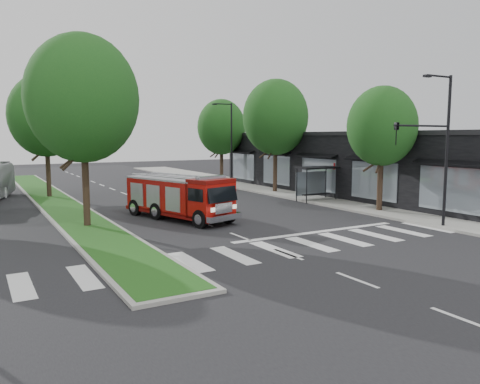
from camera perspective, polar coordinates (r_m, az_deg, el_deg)
name	(u,v)px	position (r m, az deg, el deg)	size (l,w,h in m)	color
ground	(240,237)	(22.92, 0.02, -5.48)	(140.00, 140.00, 0.00)	black
sidewalk_right	(313,196)	(38.05, 8.90, -0.53)	(5.00, 80.00, 0.15)	gray
median	(53,200)	(38.09, -21.80, -0.93)	(3.00, 50.00, 0.15)	gray
storefront_row	(356,165)	(40.79, 13.92, 3.26)	(8.00, 30.00, 5.00)	black
bus_shelter	(315,174)	(35.61, 9.19, 2.14)	(3.20, 1.60, 2.61)	black
tree_right_near	(382,126)	(31.18, 16.92, 7.67)	(4.40, 4.40, 8.05)	black
tree_right_mid	(276,117)	(40.41, 4.36, 9.06)	(5.60, 5.60, 9.72)	black
tree_right_far	(221,127)	(48.99, -2.29, 7.91)	(5.00, 5.00, 8.73)	black
tree_median_near	(82,99)	(26.02, -18.66, 10.72)	(5.80, 5.80, 10.16)	black
tree_median_far	(46,116)	(39.80, -22.62, 8.60)	(5.60, 5.60, 9.72)	black
streetlight_right_near	(436,140)	(26.16, 22.81, 5.81)	(4.08, 0.22, 8.00)	black
streetlight_right_far	(230,141)	(44.91, -1.22, 6.29)	(2.11, 0.20, 8.00)	black
fire_engine	(179,197)	(27.80, -7.45, -0.64)	(4.52, 8.18, 2.72)	#670805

